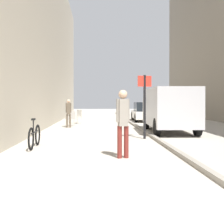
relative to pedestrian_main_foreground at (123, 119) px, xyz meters
The scene contains 11 objects.
ground_plane 7.22m from the pedestrian_main_foreground, 89.60° to the left, with size 80.00×80.00×0.00m, color #A8A093.
building_facade_left 10.09m from the pedestrian_main_foreground, 126.79° to the left, with size 3.58×40.00×11.55m, color #BCB29E.
kerb_strip 7.40m from the pedestrian_main_foreground, 77.15° to the left, with size 0.16×40.00×0.12m, color gray.
pedestrian_main_foreground is the anchor object (origin of this frame).
pedestrian_mid_block 9.25m from the pedestrian_main_foreground, 104.74° to the left, with size 0.33×0.21×1.64m.
delivery_van 6.81m from the pedestrian_main_foreground, 65.20° to the left, with size 2.16×4.92×2.15m.
parked_car 14.39m from the pedestrian_main_foreground, 78.01° to the left, with size 1.97×4.26×1.45m.
street_sign_post 4.06m from the pedestrian_main_foreground, 72.12° to the left, with size 0.59×0.18×2.60m.
bicycle_leaning 3.40m from the pedestrian_main_foreground, 146.17° to the left, with size 0.10×1.77×0.98m.
cafe_chair_near_window 10.05m from the pedestrian_main_foreground, 103.01° to the left, with size 0.61×0.61×0.94m.
cafe_chair_by_doorway 12.07m from the pedestrian_main_foreground, 99.53° to the left, with size 0.62×0.62×0.94m.
Camera 1 is at (-0.75, -2.79, 1.55)m, focal length 45.58 mm.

